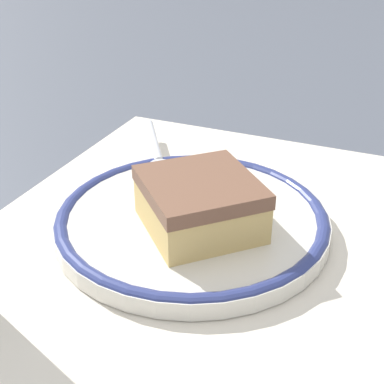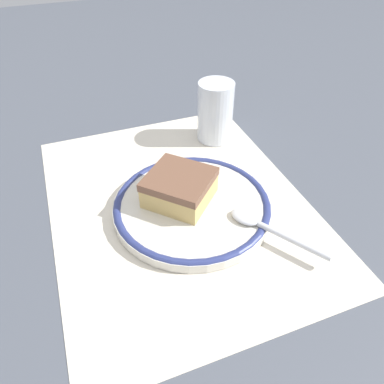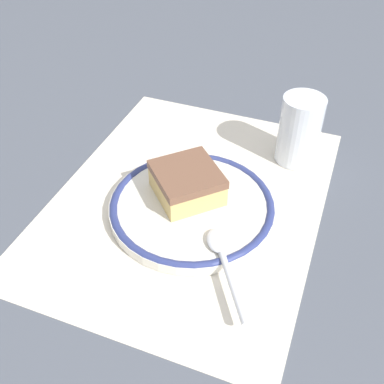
{
  "view_description": "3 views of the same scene",
  "coord_description": "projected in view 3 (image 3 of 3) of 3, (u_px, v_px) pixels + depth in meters",
  "views": [
    {
      "loc": [
        0.32,
        0.13,
        0.24
      ],
      "look_at": [
        -0.02,
        -0.01,
        0.03
      ],
      "focal_mm": 50.73,
      "sensor_mm": 36.0,
      "label": 1
    },
    {
      "loc": [
        -0.37,
        0.12,
        0.36
      ],
      "look_at": [
        -0.02,
        -0.01,
        0.03
      ],
      "focal_mm": 34.38,
      "sensor_mm": 36.0,
      "label": 2
    },
    {
      "loc": [
        -0.43,
        -0.17,
        0.43
      ],
      "look_at": [
        -0.02,
        -0.01,
        0.03
      ],
      "focal_mm": 42.98,
      "sensor_mm": 36.0,
      "label": 3
    }
  ],
  "objects": [
    {
      "name": "ground_plane",
      "position": [
        189.0,
        199.0,
        0.63
      ],
      "size": [
        2.4,
        2.4,
        0.0
      ],
      "primitive_type": "plane",
      "color": "#4C515B"
    },
    {
      "name": "placemat",
      "position": [
        189.0,
        199.0,
        0.63
      ],
      "size": [
        0.45,
        0.35,
        0.0
      ],
      "primitive_type": "cube",
      "color": "beige",
      "rests_on": "ground_plane"
    },
    {
      "name": "plate",
      "position": [
        192.0,
        206.0,
        0.6
      ],
      "size": [
        0.22,
        0.22,
        0.02
      ],
      "color": "silver",
      "rests_on": "placemat"
    },
    {
      "name": "cake_slice",
      "position": [
        188.0,
        183.0,
        0.6
      ],
      "size": [
        0.12,
        0.12,
        0.04
      ],
      "color": "#DBB76B",
      "rests_on": "plate"
    },
    {
      "name": "spoon",
      "position": [
        223.0,
        257.0,
        0.53
      ],
      "size": [
        0.12,
        0.09,
        0.01
      ],
      "color": "silver",
      "rests_on": "plate"
    },
    {
      "name": "cup",
      "position": [
        299.0,
        134.0,
        0.66
      ],
      "size": [
        0.06,
        0.06,
        0.1
      ],
      "color": "silver",
      "rests_on": "placemat"
    }
  ]
}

